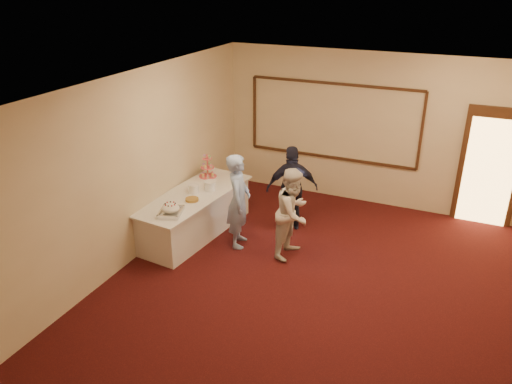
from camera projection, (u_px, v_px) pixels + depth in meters
floor at (314, 293)px, 7.34m from camera, size 7.00×7.00×0.00m
room_walls at (321, 164)px, 6.51m from camera, size 6.04×7.04×3.02m
wall_molding at (333, 122)px, 9.88m from camera, size 3.45×0.04×1.55m
doorway at (489, 168)px, 8.98m from camera, size 1.05×0.07×2.20m
buffet_table at (194, 213)px, 8.86m from camera, size 1.20×2.54×0.77m
pavlova_tray at (171, 210)px, 7.96m from camera, size 0.46×0.52×0.18m
cupcake_stand at (207, 168)px, 9.37m from camera, size 0.33×0.33×0.49m
plate_stack_a at (194, 189)px, 8.71m from camera, size 0.19×0.19×0.16m
plate_stack_b at (210, 186)px, 8.82m from camera, size 0.21×0.21×0.17m
tart at (192, 200)px, 8.42m from camera, size 0.26×0.26×0.05m
man at (239, 201)px, 8.32m from camera, size 0.55×0.69×1.64m
woman at (293, 213)px, 8.05m from camera, size 0.67×0.81×1.52m
guest at (292, 188)px, 8.88m from camera, size 1.00×0.75×1.57m
camera_flash at (299, 174)px, 8.57m from camera, size 0.08×0.05×0.05m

